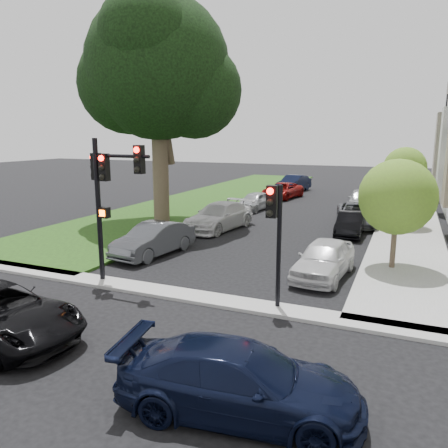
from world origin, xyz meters
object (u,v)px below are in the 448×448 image
at_px(car_parked_4, 374,190).
at_px(car_parked_8, 282,191).
at_px(eucalyptus, 157,68).
at_px(car_parked_9, 294,183).
at_px(traffic_signal_main, 107,185).
at_px(car_parked_3, 361,200).
at_px(car_parked_0, 324,259).
at_px(traffic_signal_secondary, 275,224).
at_px(car_parked_1, 350,224).
at_px(car_parked_2, 356,214).
at_px(car_parked_7, 255,201).
at_px(small_tree_c, 405,168).
at_px(small_tree_a, 397,197).
at_px(car_cross_far, 239,380).
at_px(car_parked_5, 154,239).
at_px(small_tree_b, 402,183).
at_px(car_parked_6, 219,216).

relative_size(car_parked_4, car_parked_8, 1.08).
bearing_deg(eucalyptus, car_parked_9, 77.82).
distance_m(traffic_signal_main, car_parked_3, 21.74).
xyz_separation_m(eucalyptus, car_parked_0, (11.55, -7.00, -8.61)).
distance_m(traffic_signal_secondary, car_parked_1, 11.88).
xyz_separation_m(car_parked_2, car_parked_7, (-7.51, 2.77, -0.02)).
bearing_deg(car_parked_1, small_tree_c, 75.64).
relative_size(car_parked_0, car_parked_3, 0.96).
bearing_deg(car_parked_9, car_parked_8, -75.33).
bearing_deg(small_tree_a, traffic_signal_main, -148.77).
bearing_deg(eucalyptus, car_parked_0, -31.21).
height_order(car_cross_far, car_parked_2, car_cross_far).
bearing_deg(car_parked_2, eucalyptus, -170.33).
bearing_deg(car_parked_5, car_parked_4, 78.77).
relative_size(car_parked_3, car_parked_7, 1.15).
relative_size(small_tree_a, car_parked_0, 1.05).
xyz_separation_m(car_parked_4, car_parked_9, (-7.68, 2.27, 0.02)).
relative_size(small_tree_b, car_parked_3, 0.89).
xyz_separation_m(eucalyptus, car_parked_9, (3.95, 18.30, -8.55)).
bearing_deg(small_tree_b, eucalyptus, -163.39).
xyz_separation_m(car_parked_2, car_parked_5, (-7.74, -10.64, 0.05)).
height_order(car_parked_0, car_parked_3, car_parked_3).
xyz_separation_m(small_tree_b, traffic_signal_secondary, (-3.30, -14.98, 0.09)).
bearing_deg(car_parked_8, traffic_signal_secondary, -65.62).
bearing_deg(traffic_signal_main, car_parked_2, 63.88).
distance_m(car_parked_5, car_parked_6, 6.30).
bearing_deg(car_parked_0, car_parked_3, 96.15).
xyz_separation_m(car_parked_2, car_parked_4, (0.11, 12.26, 0.08)).
bearing_deg(car_parked_7, car_parked_1, -29.92).
bearing_deg(car_parked_1, car_parked_6, -170.29).
relative_size(small_tree_c, traffic_signal_secondary, 1.16).
xyz_separation_m(car_parked_2, car_parked_8, (-7.29, 9.50, -0.01)).
bearing_deg(car_parked_5, car_parked_6, 93.00).
bearing_deg(car_parked_0, car_cross_far, -84.94).
distance_m(small_tree_b, small_tree_c, 7.14).
xyz_separation_m(traffic_signal_main, car_parked_3, (6.80, 20.45, -2.91)).
distance_m(car_parked_3, car_parked_4, 6.37).
height_order(car_parked_4, car_parked_7, car_parked_4).
height_order(traffic_signal_secondary, car_parked_9, traffic_signal_secondary).
height_order(small_tree_c, car_parked_9, small_tree_c).
distance_m(car_parked_5, car_parked_7, 13.40).
distance_m(eucalyptus, car_parked_5, 11.63).
relative_size(car_parked_3, car_parked_4, 0.85).
relative_size(traffic_signal_main, car_parked_5, 1.19).
bearing_deg(car_parked_4, car_parked_9, 174.39).
height_order(car_parked_2, car_parked_4, car_parked_4).
relative_size(small_tree_c, car_parked_5, 1.02).
xyz_separation_m(traffic_signal_main, car_parked_7, (-0.38, 17.31, -3.01)).
bearing_deg(car_parked_6, car_parked_9, 100.36).
height_order(small_tree_b, car_parked_3, small_tree_b).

